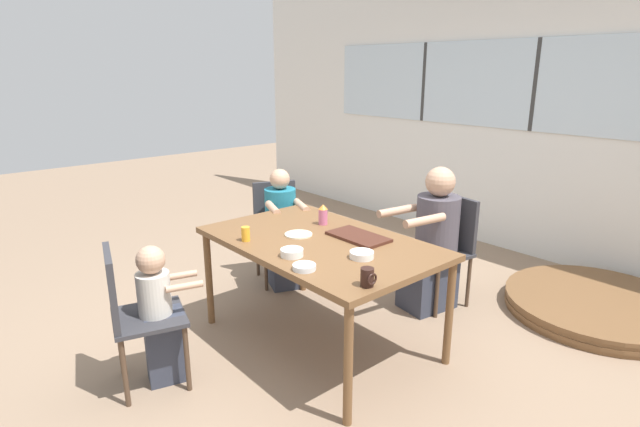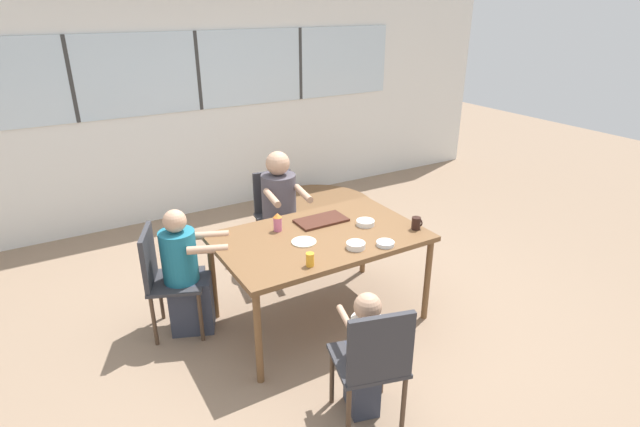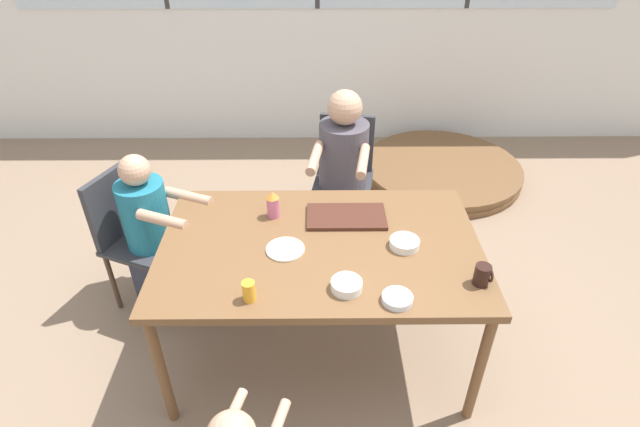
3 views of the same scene
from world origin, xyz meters
name	(u,v)px [view 2 (image 2 of 3)]	position (x,y,z in m)	size (l,w,h in m)	color
ground_plane	(320,317)	(0.00, 0.00, 0.00)	(16.00, 16.00, 0.00)	#8C725B
wall_back_with_windows	(199,94)	(0.00, 2.72, 1.42)	(8.40, 0.08, 2.80)	silver
dining_table	(320,242)	(0.00, 0.00, 0.69)	(1.56, 0.98, 0.75)	brown
chair_for_woman_green_shirt	(163,273)	(-1.10, 0.45, 0.52)	(0.52, 0.52, 0.87)	#333338
chair_for_man_blue_shirt	(275,208)	(0.19, 1.18, 0.52)	(0.46, 0.46, 0.87)	#333338
chair_for_toddler	(374,359)	(-0.32, -1.15, 0.52)	(0.49, 0.49, 0.87)	#333338
person_woman_green_shirt	(186,277)	(-0.95, 0.39, 0.46)	(0.54, 0.43, 1.02)	#333847
person_man_blue_shirt	(281,215)	(0.16, 1.01, 0.51)	(0.41, 0.65, 1.12)	#333847
person_toddler	(364,356)	(-0.28, -1.00, 0.41)	(0.28, 0.38, 0.87)	#333847
food_tray_dark	(321,220)	(0.14, 0.22, 0.76)	(0.41, 0.23, 0.02)	#472319
coffee_mug	(416,223)	(0.71, -0.29, 0.80)	(0.08, 0.07, 0.10)	black
sippy_cup	(278,222)	(-0.24, 0.24, 0.82)	(0.07, 0.07, 0.15)	#CC668C
juice_glass	(310,260)	(-0.30, -0.38, 0.79)	(0.06, 0.06, 0.09)	gold
bowl_white_shallow	(356,245)	(0.11, -0.32, 0.77)	(0.14, 0.14, 0.04)	white
bowl_cereal	(365,223)	(0.41, -0.02, 0.77)	(0.14, 0.14, 0.04)	white
bowl_fruit	(385,244)	(0.32, -0.39, 0.76)	(0.13, 0.13, 0.03)	silver
plate_tortillas	(304,242)	(-0.17, -0.05, 0.75)	(0.19, 0.19, 0.01)	beige
folded_table_stack	(317,208)	(1.09, 1.91, 0.06)	(1.36, 1.36, 0.12)	brown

